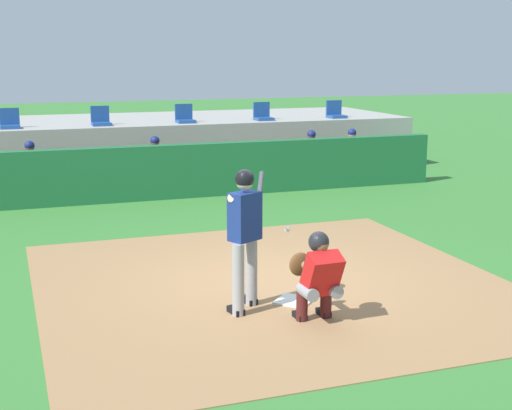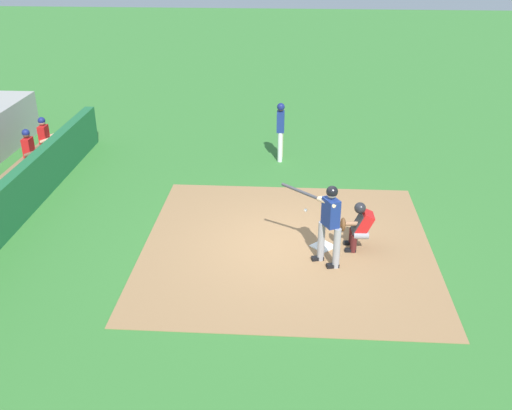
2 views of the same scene
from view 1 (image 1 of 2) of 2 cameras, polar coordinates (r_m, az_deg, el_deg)
The scene contains 17 objects.
ground_plane at distance 10.21m, azimuth 1.31°, elevation -6.27°, with size 80.00×80.00×0.00m, color #387A33.
dirt_infield at distance 10.21m, azimuth 1.31°, elevation -6.24°, with size 6.40×6.40×0.01m, color #9E754C.
home_plate at distance 9.50m, azimuth 3.03°, elevation -7.54°, with size 0.44×0.44×0.02m, color white.
batter_at_plate at distance 8.93m, azimuth -0.84°, elevation -2.01°, with size 0.86×1.27×1.80m.
catcher_crouched at distance 8.67m, azimuth 4.86°, elevation -5.42°, with size 0.49×1.52×1.13m.
dugout_wall at distance 16.15m, azimuth -6.85°, elevation 2.62°, with size 13.00×0.30×1.20m, color #1E6638.
dugout_bench at distance 17.18m, azimuth -7.55°, elevation 1.89°, with size 11.80×0.44×0.45m, color olive.
dugout_player_0 at distance 16.62m, azimuth -17.30°, elevation 2.68°, with size 0.49×0.70×1.30m.
dugout_player_1 at distance 16.94m, azimuth -7.84°, elevation 3.27°, with size 0.49×0.70×1.30m.
dugout_player_2 at distance 18.14m, azimuth 4.53°, elevation 3.91°, with size 0.49×0.70×1.30m.
dugout_player_3 at distance 18.62m, azimuth 7.71°, elevation 4.05°, with size 0.49×0.70×1.30m.
stands_platform at distance 20.42m, azimuth -9.57°, elevation 4.75°, with size 15.00×4.40×1.40m, color #9E9E99.
stadium_seat_1 at distance 18.53m, azimuth -18.83°, elevation 6.17°, with size 0.46×0.46×0.48m.
stadium_seat_2 at distance 18.67m, azimuth -12.14°, elevation 6.58°, with size 0.46×0.46×0.48m.
stadium_seat_3 at distance 19.07m, azimuth -5.63°, elevation 6.89°, with size 0.46×0.46×0.48m.
stadium_seat_4 at distance 19.69m, azimuth 0.55°, elevation 7.10°, with size 0.46×0.46×0.48m.
stadium_seat_5 at distance 20.53m, azimuth 6.29°, elevation 7.23°, with size 0.46×0.46×0.48m.
Camera 1 is at (-3.44, -9.07, 3.18)m, focal length 50.73 mm.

